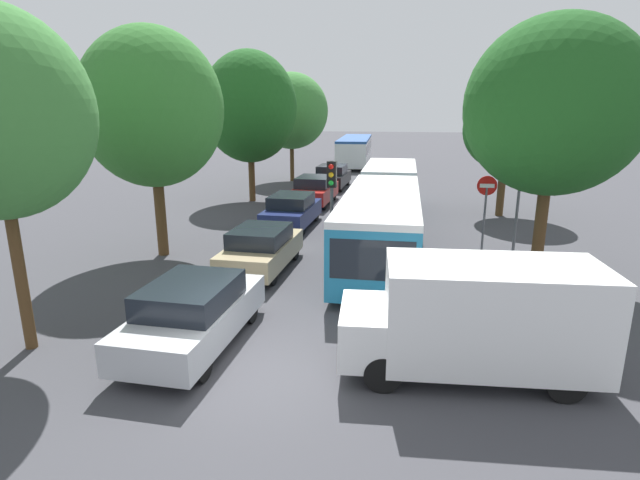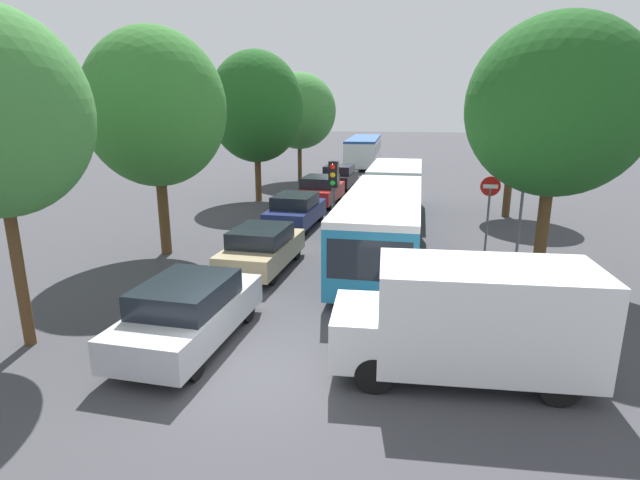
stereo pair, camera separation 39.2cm
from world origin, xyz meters
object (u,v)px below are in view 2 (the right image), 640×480
Objects in this scene: tree_left_distant at (300,113)px; articulated_bus at (389,204)px; tree_left_far at (254,110)px; queued_car_navy at (296,210)px; city_bus_rear at (364,149)px; queued_car_black at (339,177)px; no_entry_sign at (489,203)px; white_van at (472,318)px; direction_sign_post at (524,186)px; queued_car_silver at (189,312)px; queued_car_red at (320,190)px; queued_car_tan at (262,248)px; tree_right_near at (553,112)px; tree_right_mid at (511,132)px; tree_left_mid at (155,108)px; traffic_light at (333,187)px.

articulated_bus is at bearing -64.29° from tree_left_distant.
tree_left_far is 1.09× the size of tree_left_distant.
tree_left_distant is at bearing 14.60° from queued_car_navy.
city_bus_rear reaches higher than queued_car_black.
no_entry_sign is at bearing -56.81° from tree_left_distant.
articulated_bus is 3.18× the size of white_van.
queued_car_navy is at bearing -31.47° from direction_sign_post.
white_van reaches higher than queued_car_navy.
city_bus_rear is 2.61× the size of queued_car_silver.
queued_car_red is at bearing 3.37° from queued_car_silver.
direction_sign_post is (8.68, -14.05, 1.79)m from queued_car_black.
queued_car_tan is 0.82× the size of white_van.
queued_car_tan is at bearing -176.12° from tree_right_near.
tree_left_distant is (0.63, 8.16, -0.26)m from tree_left_far.
queued_car_black is 7.83m from tree_left_far.
queued_car_silver is (-3.76, -10.39, -0.63)m from articulated_bus.
queued_car_red is 0.73× the size of tree_right_mid.
direction_sign_post is 12.92m from tree_left_mid.
tree_left_far reaches higher than articulated_bus.
queued_car_red is at bearing -136.26° from no_entry_sign.
city_bus_rear is 1.48× the size of tree_left_mid.
traffic_light is (2.19, -29.22, 1.07)m from city_bus_rear.
tree_right_mid is (9.41, -1.37, 3.29)m from queued_car_red.
tree_left_mid is (-7.81, -3.86, 3.75)m from articulated_bus.
tree_left_distant is at bearing -160.79° from traffic_light.
direction_sign_post reaches higher than queued_car_black.
tree_left_far is at bearing 138.18° from tree_right_near.
traffic_light is (2.40, -4.18, 1.75)m from queued_car_navy.
tree_left_mid is 1.01× the size of tree_right_near.
white_van is 9.16m from no_entry_sign.
tree_left_distant reaches higher than queued_car_tan.
articulated_bus is 5.78× the size of no_entry_sign.
queued_car_black is 1.30× the size of traffic_light.
white_van is (6.43, -17.16, 0.46)m from queued_car_red.
queued_car_tan is 9.22m from direction_sign_post.
tree_left_mid is at bearing 177.56° from tree_right_near.
no_entry_sign is at bearing -166.78° from city_bus_rear.
tree_right_near is at bearing -150.10° from queued_car_black.
tree_left_mid is (-3.65, -4.96, 4.39)m from queued_car_navy.
tree_left_distant is at bearing -73.48° from white_van.
queued_car_tan is 0.52× the size of tree_left_far.
tree_left_distant reaches higher than city_bus_rear.
queued_car_red is at bearing -56.72° from direction_sign_post.
traffic_light is 0.56× the size of tree_right_mid.
tree_right_near is (8.55, 0.58, 4.33)m from queued_car_tan.
tree_left_mid reaches higher than queued_car_silver.
traffic_light is at bearing -169.60° from queued_car_black.
no_entry_sign is 0.78× the size of direction_sign_post.
direction_sign_post reaches higher than queued_car_red.
queued_car_tan is 1.49× the size of no_entry_sign.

